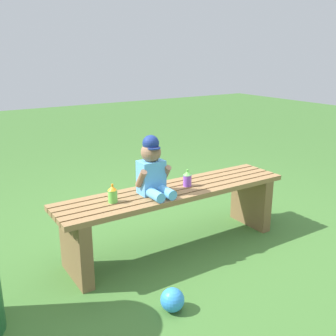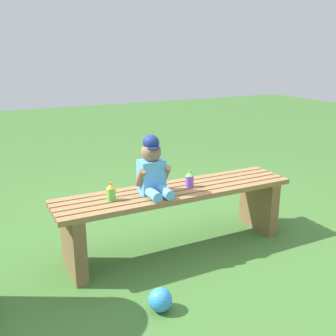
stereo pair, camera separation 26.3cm
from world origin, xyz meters
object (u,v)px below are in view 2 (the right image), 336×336
(sippy_cup_left, at_px, (111,192))
(toy_ball, at_px, (160,300))
(child_figure, at_px, (152,168))
(sippy_cup_right, at_px, (189,179))
(park_bench, at_px, (177,208))

(sippy_cup_left, relative_size, toy_ball, 0.92)
(sippy_cup_left, bearing_deg, child_figure, -0.96)
(sippy_cup_right, height_order, toy_ball, sippy_cup_right)
(toy_ball, bearing_deg, child_figure, 68.64)
(sippy_cup_right, bearing_deg, park_bench, -179.07)
(sippy_cup_left, relative_size, sippy_cup_right, 1.00)
(park_bench, xyz_separation_m, sippy_cup_left, (-0.48, 0.00, 0.20))
(sippy_cup_left, xyz_separation_m, sippy_cup_right, (0.59, 0.00, 0.00))
(park_bench, height_order, child_figure, child_figure)
(sippy_cup_right, bearing_deg, toy_ball, -130.82)
(sippy_cup_right, bearing_deg, sippy_cup_left, 180.00)
(park_bench, bearing_deg, child_figure, -179.00)
(park_bench, xyz_separation_m, child_figure, (-0.19, -0.00, 0.32))
(sippy_cup_left, height_order, sippy_cup_right, same)
(park_bench, height_order, sippy_cup_left, sippy_cup_left)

